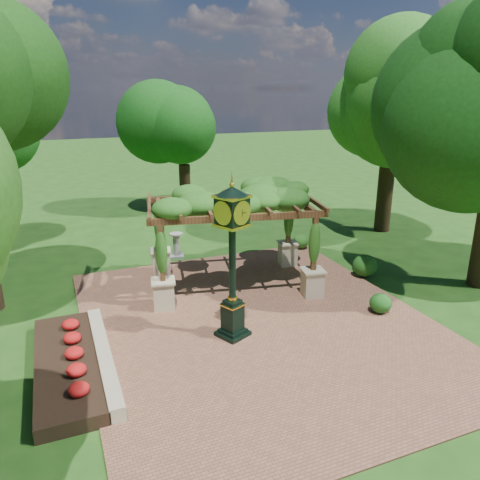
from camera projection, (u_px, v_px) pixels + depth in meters
name	position (u px, v px, depth m)	size (l,w,h in m)	color
ground	(273.00, 339.00, 13.29)	(120.00, 120.00, 0.00)	#1E4714
brick_plaza	(259.00, 322.00, 14.17)	(10.00, 12.00, 0.04)	brown
border_wall	(104.00, 357.00, 12.02)	(0.35, 5.00, 0.40)	#C6B793
flower_bed	(67.00, 365.00, 11.70)	(1.50, 5.00, 0.36)	red
pedestal_clock	(232.00, 249.00, 12.59)	(1.16, 1.16, 4.42)	black
pergola	(232.00, 204.00, 16.03)	(6.38, 4.69, 3.64)	beige
sundial	(177.00, 247.00, 19.59)	(0.69, 0.69, 1.05)	gray
shrub_front	(381.00, 303.00, 14.69)	(0.69, 0.69, 0.62)	#1B5217
shrub_mid	(365.00, 266.00, 17.51)	(0.91, 0.91, 0.82)	#1C4E16
shrub_back	(300.00, 241.00, 20.60)	(0.69, 0.69, 0.62)	#255A1A
tree_north	(183.00, 125.00, 25.24)	(4.26, 4.26, 7.10)	black
tree_east_far	(396.00, 79.00, 21.24)	(5.01, 5.01, 10.48)	#312213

